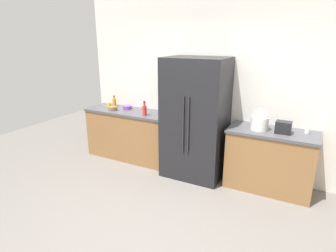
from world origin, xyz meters
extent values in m
plane|color=slate|center=(0.00, 0.00, 0.00)|extent=(9.66, 9.66, 0.00)
cube|color=silver|center=(0.00, 1.97, 1.54)|extent=(4.67, 0.10, 3.08)
cube|color=olive|center=(-1.46, 1.62, 0.43)|extent=(1.55, 0.56, 0.86)
cube|color=#4C4C51|center=(-1.46, 1.62, 0.88)|extent=(1.58, 0.59, 0.04)
cube|color=olive|center=(1.02, 1.62, 0.43)|extent=(1.19, 0.56, 0.86)
cube|color=#4C4C51|center=(1.02, 1.62, 0.88)|extent=(1.22, 0.59, 0.04)
cube|color=black|center=(-0.13, 1.55, 0.94)|extent=(0.94, 0.70, 1.88)
cylinder|color=#262628|center=(-0.17, 1.18, 0.94)|extent=(0.02, 0.02, 0.85)
cylinder|color=#262628|center=(-0.09, 1.18, 0.94)|extent=(0.02, 0.02, 0.85)
cube|color=black|center=(1.15, 1.58, 0.98)|extent=(0.21, 0.15, 0.17)
cylinder|color=white|center=(0.83, 1.59, 0.99)|extent=(0.25, 0.25, 0.19)
sphere|color=white|center=(0.83, 1.59, 1.09)|extent=(0.23, 0.23, 0.23)
cylinder|color=red|center=(-1.01, 1.47, 0.98)|extent=(0.07, 0.07, 0.16)
cylinder|color=red|center=(-1.01, 1.47, 1.10)|extent=(0.03, 0.03, 0.07)
cylinder|color=#333338|center=(-1.01, 1.47, 1.14)|extent=(0.04, 0.04, 0.02)
cylinder|color=orange|center=(-1.87, 1.75, 0.98)|extent=(0.07, 0.07, 0.15)
cylinder|color=orange|center=(-1.87, 1.75, 1.07)|extent=(0.03, 0.03, 0.04)
cylinder|color=#333338|center=(-1.87, 1.75, 1.10)|extent=(0.04, 0.04, 0.02)
cylinder|color=white|center=(1.45, 1.74, 0.94)|extent=(0.07, 0.07, 0.07)
cylinder|color=yellow|center=(-1.96, 1.71, 0.94)|extent=(0.07, 0.07, 0.07)
cylinder|color=purple|center=(-1.53, 1.70, 0.93)|extent=(0.16, 0.16, 0.06)
cylinder|color=brown|center=(-1.71, 1.50, 0.93)|extent=(0.15, 0.15, 0.06)
camera|label=1|loc=(1.46, -2.37, 2.16)|focal=30.02mm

